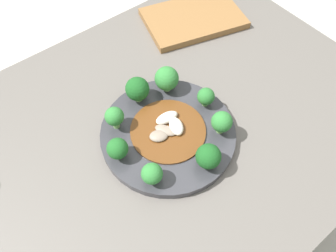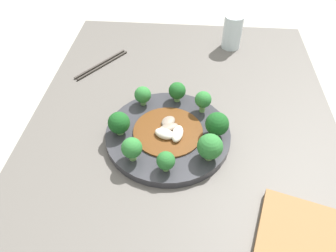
{
  "view_description": "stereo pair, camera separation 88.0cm",
  "coord_description": "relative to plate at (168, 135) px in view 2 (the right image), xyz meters",
  "views": [
    {
      "loc": [
        0.23,
        0.34,
        1.34
      ],
      "look_at": [
        -0.01,
        0.03,
        0.74
      ],
      "focal_mm": 35.0,
      "sensor_mm": 36.0,
      "label": 1
    },
    {
      "loc": [
        -0.57,
        -0.01,
        1.29
      ],
      "look_at": [
        -0.01,
        0.03,
        0.74
      ],
      "focal_mm": 35.0,
      "sensor_mm": 36.0,
      "label": 2
    }
  ],
  "objects": [
    {
      "name": "broccoli_southeast",
      "position": [
        0.08,
        -0.08,
        0.05
      ],
      "size": [
        0.04,
        0.04,
        0.06
      ],
      "color": "#7AAD5B",
      "rests_on": "plate"
    },
    {
      "name": "broccoli_south",
      "position": [
        -0.0,
        -0.12,
        0.05
      ],
      "size": [
        0.06,
        0.06,
        0.07
      ],
      "color": "#89B76B",
      "rests_on": "plate"
    },
    {
      "name": "broccoli_northeast",
      "position": [
        0.1,
        0.07,
        0.04
      ],
      "size": [
        0.04,
        0.04,
        0.05
      ],
      "color": "#70A356",
      "rests_on": "plate"
    },
    {
      "name": "chopsticks",
      "position": [
        0.3,
        0.24,
        -0.01
      ],
      "size": [
        0.18,
        0.13,
        0.01
      ],
      "color": "#2D2823",
      "rests_on": "table"
    },
    {
      "name": "table",
      "position": [
        0.01,
        -0.03,
        -0.36
      ],
      "size": [
        1.15,
        0.8,
        0.7
      ],
      "color": "#5B5651",
      "rests_on": "ground_plane"
    },
    {
      "name": "broccoli_southwest",
      "position": [
        -0.07,
        -0.1,
        0.05
      ],
      "size": [
        0.06,
        0.06,
        0.07
      ],
      "color": "#89B76B",
      "rests_on": "plate"
    },
    {
      "name": "stirfry_center",
      "position": [
        -0.0,
        -0.0,
        0.02
      ],
      "size": [
        0.17,
        0.17,
        0.02
      ],
      "color": "#5B3314",
      "rests_on": "plate"
    },
    {
      "name": "broccoli_northwest",
      "position": [
        -0.09,
        0.07,
        0.05
      ],
      "size": [
        0.05,
        0.05,
        0.06
      ],
      "color": "#7AAD5B",
      "rests_on": "plate"
    },
    {
      "name": "broccoli_west",
      "position": [
        -0.12,
        -0.01,
        0.04
      ],
      "size": [
        0.04,
        0.04,
        0.05
      ],
      "color": "#70A356",
      "rests_on": "plate"
    },
    {
      "name": "plate",
      "position": [
        0.0,
        0.0,
        0.0
      ],
      "size": [
        0.31,
        0.31,
        0.02
      ],
      "color": "#333338",
      "rests_on": "table"
    },
    {
      "name": "broccoli_north",
      "position": [
        -0.01,
        0.12,
        0.04
      ],
      "size": [
        0.05,
        0.05,
        0.06
      ],
      "color": "#70A356",
      "rests_on": "plate"
    },
    {
      "name": "drinking_glass",
      "position": [
        0.44,
        -0.18,
        0.05
      ],
      "size": [
        0.06,
        0.06,
        0.11
      ],
      "color": "silver",
      "rests_on": "table"
    },
    {
      "name": "broccoli_east",
      "position": [
        0.12,
        -0.01,
        0.04
      ],
      "size": [
        0.05,
        0.05,
        0.06
      ],
      "color": "#7AAD5B",
      "rests_on": "plate"
    }
  ]
}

